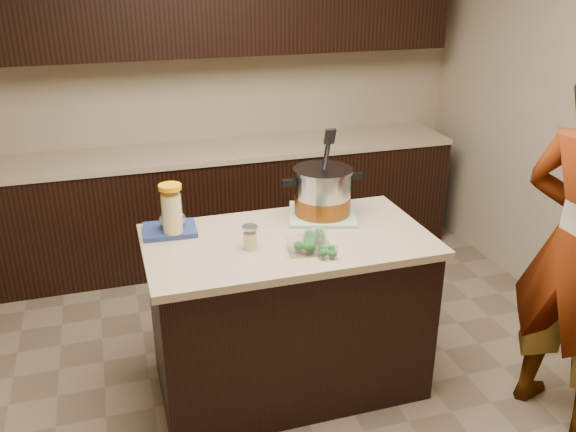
% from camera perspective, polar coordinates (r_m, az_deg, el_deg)
% --- Properties ---
extents(ground_plane, '(4.00, 4.00, 0.00)m').
position_cam_1_polar(ground_plane, '(3.59, -0.00, -15.18)').
color(ground_plane, brown).
rests_on(ground_plane, ground).
extents(room_shell, '(4.04, 4.04, 2.72)m').
position_cam_1_polar(room_shell, '(2.88, -0.00, 12.88)').
color(room_shell, tan).
rests_on(room_shell, ground).
extents(back_cabinets, '(3.60, 0.63, 2.33)m').
position_cam_1_polar(back_cabinets, '(4.70, -6.33, 6.96)').
color(back_cabinets, black).
rests_on(back_cabinets, ground).
extents(island, '(1.46, 0.81, 0.90)m').
position_cam_1_polar(island, '(3.33, -0.00, -9.04)').
color(island, black).
rests_on(island, ground).
extents(dish_towel, '(0.45, 0.45, 0.02)m').
position_cam_1_polar(dish_towel, '(3.38, 3.21, 0.16)').
color(dish_towel, '#61865A').
rests_on(dish_towel, island).
extents(stock_pot, '(0.46, 0.33, 0.46)m').
position_cam_1_polar(stock_pot, '(3.34, 3.26, 2.03)').
color(stock_pot, '#B7B7BC').
rests_on(stock_pot, dish_towel).
extents(lemonade_pitcher, '(0.15, 0.15, 0.28)m').
position_cam_1_polar(lemonade_pitcher, '(3.13, -10.81, 0.26)').
color(lemonade_pitcher, '#D1C480').
rests_on(lemonade_pitcher, island).
extents(mason_jar, '(0.09, 0.09, 0.13)m').
position_cam_1_polar(mason_jar, '(2.99, -3.56, -2.06)').
color(mason_jar, '#D1C480').
rests_on(mason_jar, island).
extents(broccoli_tub_left, '(0.14, 0.14, 0.05)m').
position_cam_1_polar(broccoli_tub_left, '(3.07, 2.52, -1.96)').
color(broccoli_tub_left, silver).
rests_on(broccoli_tub_left, island).
extents(broccoli_tub_right, '(0.12, 0.12, 0.05)m').
position_cam_1_polar(broccoli_tub_right, '(2.92, 3.71, -3.45)').
color(broccoli_tub_right, silver).
rests_on(broccoli_tub_right, island).
extents(broccoli_tub_rect, '(0.21, 0.16, 0.07)m').
position_cam_1_polar(broccoli_tub_rect, '(2.96, 1.84, -2.79)').
color(broccoli_tub_rect, silver).
rests_on(broccoli_tub_rect, island).
extents(blue_tray, '(0.28, 0.23, 0.10)m').
position_cam_1_polar(blue_tray, '(3.23, -10.89, -0.91)').
color(blue_tray, navy).
rests_on(blue_tray, island).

